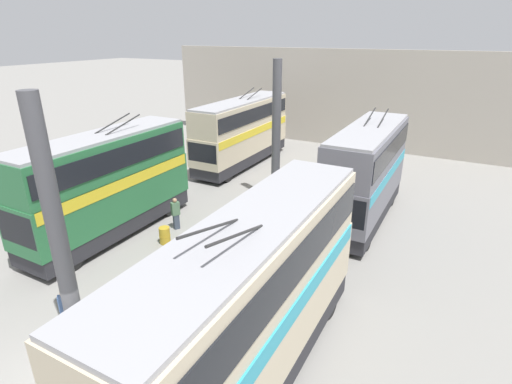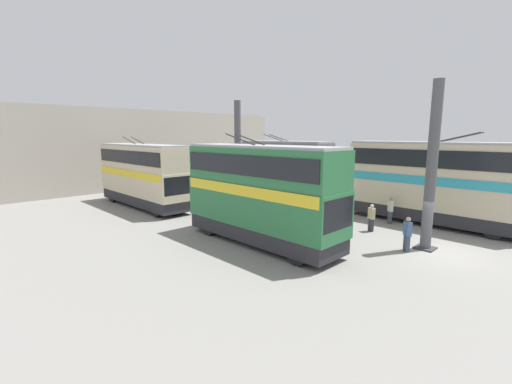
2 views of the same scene
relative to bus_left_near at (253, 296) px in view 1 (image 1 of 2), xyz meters
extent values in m
plane|color=gray|center=(-2.57, 5.45, -3.05)|extent=(240.00, 240.00, 0.00)
cube|color=#A8A093|center=(27.60, 5.45, 1.19)|extent=(0.50, 36.00, 8.47)
cylinder|color=#4C4C51|center=(-1.73, 5.45, 1.17)|extent=(0.52, 0.52, 8.44)
cube|color=#333338|center=(-1.73, 5.45, -3.01)|extent=(0.94, 0.94, 0.08)
cylinder|color=#4C4C51|center=(12.82, 5.45, 1.17)|extent=(0.52, 0.52, 8.44)
cube|color=#333338|center=(12.82, 5.45, -3.01)|extent=(0.94, 0.94, 0.08)
cylinder|color=black|center=(3.97, -1.05, -2.52)|extent=(1.05, 0.30, 1.05)
cylinder|color=black|center=(3.97, 1.05, -2.52)|extent=(1.05, 0.30, 1.05)
cube|color=#28282D|center=(-0.01, 0.00, -2.36)|extent=(10.55, 2.45, 0.79)
cube|color=beige|center=(-0.01, 0.00, -0.88)|extent=(10.76, 2.50, 2.17)
cube|color=teal|center=(-0.01, 0.00, -0.08)|extent=(10.44, 2.54, 0.55)
cube|color=beige|center=(-0.01, 0.00, 1.19)|extent=(10.65, 2.43, 1.98)
cube|color=black|center=(-0.01, 0.00, 1.29)|extent=(10.33, 2.51, 1.09)
cube|color=#9E9EA3|center=(-0.01, 0.00, 2.24)|extent=(10.55, 2.25, 0.14)
cube|color=black|center=(5.31, 0.00, -0.67)|extent=(0.12, 2.30, 1.39)
cylinder|color=#282828|center=(-1.36, -0.35, 2.61)|extent=(2.35, 0.07, 0.65)
cylinder|color=#282828|center=(-1.36, 0.35, 2.61)|extent=(2.35, 0.07, 0.65)
cylinder|color=black|center=(9.48, -1.05, -2.57)|extent=(0.96, 0.30, 0.96)
cylinder|color=black|center=(9.48, 1.05, -2.57)|extent=(0.96, 0.30, 0.96)
cylinder|color=black|center=(15.55, -1.05, -2.57)|extent=(0.96, 0.30, 0.96)
cylinder|color=black|center=(15.55, 1.05, -2.57)|extent=(0.96, 0.30, 0.96)
cube|color=#28282D|center=(12.62, 0.00, -2.40)|extent=(8.89, 2.45, 0.77)
cube|color=slate|center=(12.62, 0.00, -0.94)|extent=(9.07, 2.50, 2.15)
cube|color=teal|center=(12.62, 0.00, -0.14)|extent=(8.80, 2.54, 0.55)
cube|color=slate|center=(12.62, 0.00, 1.10)|extent=(8.98, 2.43, 1.94)
cube|color=black|center=(12.62, 0.00, 1.20)|extent=(8.71, 2.51, 1.07)
cube|color=#9E9EA3|center=(12.62, 0.00, 2.14)|extent=(8.89, 2.25, 0.14)
cube|color=black|center=(8.14, 0.00, -0.73)|extent=(0.12, 2.30, 1.37)
cylinder|color=#282828|center=(13.75, -0.35, 2.50)|extent=(2.35, 0.07, 0.65)
cylinder|color=#282828|center=(13.75, 0.35, 2.50)|extent=(2.35, 0.07, 0.65)
cylinder|color=black|center=(1.44, 9.85, -2.51)|extent=(1.06, 0.30, 1.06)
cylinder|color=black|center=(1.44, 11.95, -2.51)|extent=(1.06, 0.30, 1.06)
cylinder|color=black|center=(8.01, 9.85, -2.51)|extent=(1.06, 0.30, 1.06)
cylinder|color=black|center=(8.01, 11.95, -2.51)|extent=(1.06, 0.30, 1.06)
cube|color=#28282D|center=(4.82, 10.90, -2.36)|extent=(9.38, 2.45, 0.79)
cube|color=#286B3D|center=(4.82, 10.90, -0.86)|extent=(9.57, 2.50, 2.22)
cube|color=yellow|center=(4.82, 10.90, -0.02)|extent=(9.28, 2.54, 0.55)
cube|color=#286B3D|center=(4.82, 10.90, 1.17)|extent=(9.47, 2.43, 1.83)
cube|color=black|center=(4.82, 10.90, 1.26)|extent=(9.19, 2.51, 1.01)
cube|color=#9E9EA3|center=(4.82, 10.90, 2.16)|extent=(9.38, 2.25, 0.14)
cube|color=black|center=(0.10, 10.90, -0.63)|extent=(0.12, 2.30, 1.42)
cylinder|color=#282828|center=(6.02, 10.55, 2.52)|extent=(2.35, 0.07, 0.65)
cylinder|color=#282828|center=(6.02, 11.25, 2.52)|extent=(2.35, 0.07, 0.65)
cylinder|color=black|center=(14.25, 9.85, -2.51)|extent=(1.08, 0.30, 1.08)
cylinder|color=black|center=(14.25, 11.95, -2.51)|extent=(1.08, 0.30, 1.08)
cylinder|color=black|center=(22.02, 9.85, -2.51)|extent=(1.08, 0.30, 1.08)
cylinder|color=black|center=(22.02, 11.95, -2.51)|extent=(1.08, 0.30, 1.08)
cube|color=#28282D|center=(18.23, 10.90, -2.35)|extent=(10.56, 2.45, 0.79)
cube|color=beige|center=(18.23, 10.90, -0.95)|extent=(10.77, 2.50, 2.01)
cube|color=yellow|center=(18.23, 10.90, -0.22)|extent=(10.45, 2.54, 0.55)
cube|color=beige|center=(18.23, 10.90, 0.96)|extent=(10.67, 2.43, 1.82)
cube|color=black|center=(18.23, 10.90, 1.06)|extent=(10.34, 2.51, 1.00)
cube|color=#9E9EA3|center=(18.23, 10.90, 1.95)|extent=(10.56, 2.25, 0.14)
cube|color=black|center=(12.91, 10.90, -0.75)|extent=(0.12, 2.30, 1.28)
cylinder|color=#282828|center=(19.58, 10.55, 2.31)|extent=(2.35, 0.07, 0.65)
cylinder|color=#282828|center=(19.58, 11.25, 2.31)|extent=(2.35, 0.07, 0.65)
cube|color=#2D2D33|center=(1.78, 4.46, -2.65)|extent=(0.36, 0.32, 0.78)
cube|color=tan|center=(1.78, 4.46, -1.92)|extent=(0.48, 0.41, 0.68)
sphere|color=beige|center=(1.78, 4.46, -1.47)|extent=(0.22, 0.22, 0.22)
cube|color=#384251|center=(-1.23, 6.59, -2.63)|extent=(0.36, 0.34, 0.83)
cube|color=#3D5684|center=(-1.23, 6.59, -1.86)|extent=(0.48, 0.45, 0.72)
sphere|color=tan|center=(-1.23, 6.59, -1.38)|extent=(0.23, 0.23, 0.23)
cube|color=#384251|center=(1.80, 1.84, -2.63)|extent=(0.35, 0.35, 0.84)
cube|color=beige|center=(1.80, 1.84, -1.84)|extent=(0.46, 0.47, 0.73)
sphere|color=#A37A5B|center=(1.80, 1.84, -1.36)|extent=(0.24, 0.24, 0.24)
cube|color=#384251|center=(6.82, 8.38, -2.64)|extent=(0.36, 0.32, 0.82)
cube|color=#4C7051|center=(6.82, 8.38, -1.87)|extent=(0.48, 0.41, 0.71)
sphere|color=#A37A5B|center=(6.82, 8.38, -1.40)|extent=(0.23, 0.23, 0.23)
cylinder|color=#B28E23|center=(5.31, 7.89, -2.62)|extent=(0.53, 0.53, 0.86)
cylinder|color=#B28E23|center=(5.31, 7.89, -2.62)|extent=(0.56, 0.56, 0.04)
camera|label=1|loc=(-7.98, -4.38, 6.73)|focal=28.00mm
camera|label=2|loc=(-7.74, 23.50, 2.75)|focal=24.00mm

